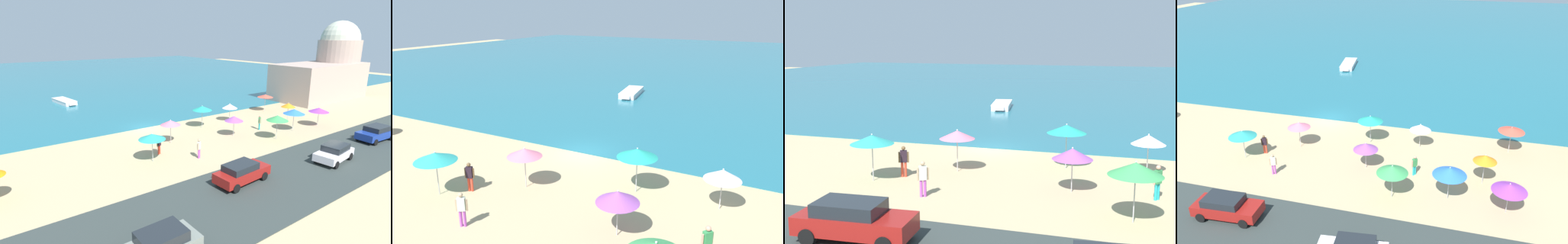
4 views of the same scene
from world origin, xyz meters
TOP-DOWN VIEW (x-y plane):
  - ground_plane at (0.00, 0.00)m, footprint 160.00×160.00m
  - sea at (0.00, 55.00)m, footprint 150.00×110.00m
  - coastal_road at (0.00, -18.00)m, footprint 80.00×8.00m
  - beach_umbrella_0 at (-0.24, -6.22)m, footprint 2.00×2.00m
  - beach_umbrella_1 at (9.32, -11.53)m, footprint 2.23×2.23m
  - beach_umbrella_2 at (15.51, -8.06)m, footprint 1.74×1.74m
  - beach_umbrella_3 at (5.54, -3.71)m, footprint 2.27×2.27m
  - beach_umbrella_4 at (17.08, -11.23)m, footprint 2.32×2.32m
  - beach_umbrella_7 at (10.04, -3.47)m, footprint 1.88×1.88m
  - beach_umbrella_8 at (-3.89, -9.28)m, footprint 2.30×2.30m
  - beach_umbrella_9 at (6.41, -8.16)m, footprint 1.99×1.99m
  - beach_umbrella_10 at (17.64, -2.43)m, footprint 2.19×2.19m
  - beach_umbrella_11 at (13.16, -10.67)m, footprint 2.38×2.38m
  - bather_0 at (10.37, -8.20)m, footprint 0.40×0.47m
  - bather_1 at (-2.65, -8.15)m, footprint 0.54×0.34m
  - bather_2 at (-0.25, -11.00)m, footprint 0.50×0.37m
  - parked_car_0 at (8.62, -18.31)m, footprint 4.15×2.28m
  - parked_car_1 at (17.07, -17.79)m, footprint 4.40×2.20m
  - parked_car_4 at (-0.53, -16.60)m, footprint 4.49×2.10m
  - skiff_nearshore at (-4.38, 19.37)m, footprint 2.74×6.07m
  - harbor_fortress at (34.87, -1.15)m, footprint 17.18×8.13m

SIDE VIEW (x-z plane):
  - ground_plane at x=0.00m, z-range 0.00..0.00m
  - sea at x=0.00m, z-range 0.00..0.05m
  - coastal_road at x=0.00m, z-range 0.00..0.06m
  - skiff_nearshore at x=-4.38m, z-range 0.05..0.68m
  - parked_car_0 at x=8.62m, z-range 0.10..1.57m
  - parked_car_4 at x=-0.53m, z-range 0.10..1.61m
  - parked_car_1 at x=17.07m, z-range 0.10..1.62m
  - bather_0 at x=10.37m, z-range 0.10..1.77m
  - bather_1 at x=-2.65m, z-range 0.10..1.82m
  - bather_2 at x=-0.25m, z-range 0.11..1.85m
  - beach_umbrella_7 at x=10.04m, z-range 0.79..3.05m
  - beach_umbrella_9 at x=6.41m, z-range 0.79..3.05m
  - beach_umbrella_4 at x=17.08m, z-range 0.83..3.14m
  - beach_umbrella_0 at x=-0.24m, z-range 0.91..3.34m
  - beach_umbrella_2 at x=15.51m, z-range 0.93..3.42m
  - beach_umbrella_10 at x=17.64m, z-range 0.97..3.41m
  - beach_umbrella_11 at x=13.16m, z-range 0.94..3.51m
  - beach_umbrella_8 at x=-3.89m, z-range 0.96..3.49m
  - beach_umbrella_1 at x=9.32m, z-range 0.96..3.57m
  - beach_umbrella_3 at x=5.54m, z-range 1.00..3.64m
  - harbor_fortress at x=34.87m, z-range -1.75..11.17m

